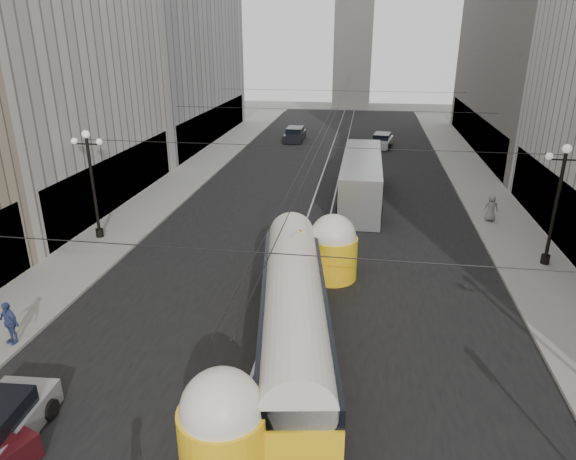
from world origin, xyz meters
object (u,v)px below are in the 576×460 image
(city_bus, at_px, (361,177))
(pedestrian_sidewalk_left, at_px, (9,322))
(streetcar, at_px, (294,310))
(pedestrian_sidewalk_right, at_px, (491,208))

(city_bus, bearing_deg, pedestrian_sidewalk_left, -122.13)
(streetcar, height_order, city_bus, streetcar)
(streetcar, bearing_deg, city_bus, 83.61)
(pedestrian_sidewalk_right, xyz_separation_m, pedestrian_sidewalk_left, (-21.61, -17.53, 0.01))
(city_bus, xyz_separation_m, pedestrian_sidewalk_left, (-13.17, -20.98, -0.76))
(streetcar, relative_size, pedestrian_sidewalk_right, 8.76)
(streetcar, bearing_deg, pedestrian_sidewalk_left, -172.00)
(streetcar, height_order, pedestrian_sidewalk_left, streetcar)
(city_bus, bearing_deg, streetcar, -96.39)
(streetcar, distance_m, pedestrian_sidewalk_right, 19.19)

